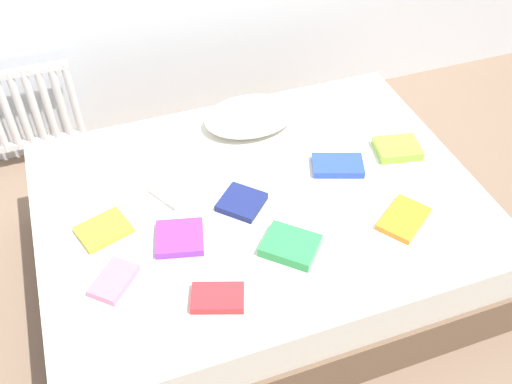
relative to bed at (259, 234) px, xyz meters
name	(u,v)px	position (x,y,z in m)	size (l,w,h in m)	color
ground_plane	(259,266)	(0.00, 0.00, -0.25)	(8.00, 8.00, 0.00)	#7F6651
bed	(259,234)	(0.00, 0.00, 0.00)	(2.00, 1.50, 0.50)	brown
radiator	(28,109)	(-0.96, 1.20, 0.14)	(0.55, 0.04, 0.51)	white
pillow	(250,116)	(0.13, 0.51, 0.31)	(0.47, 0.34, 0.11)	white
textbook_navy	(242,202)	(-0.09, -0.02, 0.27)	(0.18, 0.18, 0.03)	navy
textbook_blue	(338,165)	(0.41, 0.05, 0.27)	(0.24, 0.15, 0.04)	#2847B7
textbook_yellow	(104,230)	(-0.69, 0.02, 0.27)	(0.21, 0.16, 0.03)	yellow
textbook_pink	(114,281)	(-0.70, -0.26, 0.27)	(0.19, 0.12, 0.03)	pink
textbook_red	(218,298)	(-0.34, -0.48, 0.27)	(0.20, 0.13, 0.04)	red
textbook_green	(290,246)	(0.01, -0.33, 0.28)	(0.22, 0.18, 0.05)	green
textbook_orange	(404,219)	(0.53, -0.35, 0.27)	(0.23, 0.16, 0.03)	orange
textbook_white	(178,188)	(-0.34, 0.16, 0.27)	(0.19, 0.18, 0.03)	white
textbook_lime	(398,149)	(0.73, 0.07, 0.27)	(0.21, 0.17, 0.04)	#8CC638
textbook_purple	(180,238)	(-0.40, -0.14, 0.27)	(0.20, 0.19, 0.03)	purple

